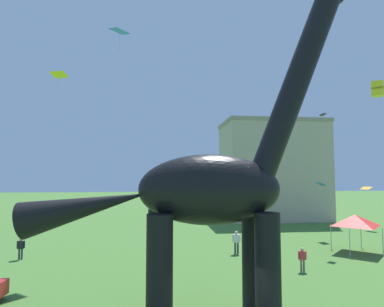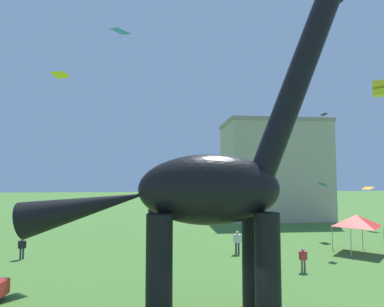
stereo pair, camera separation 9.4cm
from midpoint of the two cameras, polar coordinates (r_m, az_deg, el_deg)
dinosaur_sculpture at (r=14.23m, az=3.11°, el=-6.34°), size 14.56×3.08×15.22m
person_near_flyer at (r=27.74m, az=-27.70°, el=-14.26°), size 0.59×0.26×1.57m
person_far_spectator at (r=22.88m, az=19.13°, el=-16.90°), size 0.56×0.25×1.51m
person_vendor_side at (r=26.61m, az=8.09°, el=-14.86°), size 0.67×0.29×1.78m
festival_canopy_tent at (r=29.77m, az=27.09°, el=-10.45°), size 3.15×3.15×3.00m
kite_near_high at (r=35.00m, az=-22.11°, el=12.71°), size 1.78×1.51×1.92m
kite_apex at (r=28.78m, az=-12.44°, el=20.29°), size 1.79×1.80×1.79m
kite_far_right at (r=32.06m, az=22.36°, el=6.40°), size 0.83×0.81×0.17m
kite_mid_right at (r=43.63m, az=28.65°, el=-5.38°), size 1.20×1.39×0.34m
kite_trailing at (r=27.58m, az=30.20°, el=9.87°), size 1.07×1.07×1.08m
kite_high_left at (r=35.07m, az=22.08°, el=-5.03°), size 0.81×1.11×0.34m
background_building_block at (r=48.75m, az=14.28°, el=-2.82°), size 14.35×9.29×14.09m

